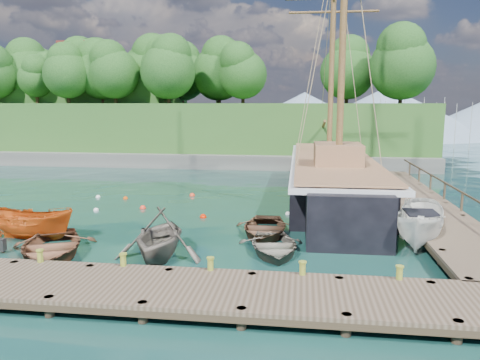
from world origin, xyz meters
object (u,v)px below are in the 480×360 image
at_px(motorboat_orange, 33,239).
at_px(cabin_boat_white, 419,245).
at_px(rowboat_2, 264,235).
at_px(rowboat_3, 273,253).
at_px(schooner, 332,182).
at_px(rowboat_0, 51,256).
at_px(rowboat_1, 160,257).

xyz_separation_m(motorboat_orange, cabin_boat_white, (17.01, 1.45, 0.00)).
bearing_deg(rowboat_2, rowboat_3, -77.27).
distance_m(rowboat_3, cabin_boat_white, 6.46).
distance_m(cabin_boat_white, schooner, 9.78).
height_order(rowboat_0, schooner, schooner).
xyz_separation_m(rowboat_3, motorboat_orange, (-10.83, 0.45, 0.00)).
distance_m(rowboat_1, rowboat_3, 4.58).
height_order(rowboat_0, rowboat_1, rowboat_1).
bearing_deg(rowboat_0, cabin_boat_white, -9.20).
height_order(rowboat_2, schooner, schooner).
bearing_deg(schooner, rowboat_2, -113.35).
distance_m(rowboat_3, schooner, 11.53).
relative_size(motorboat_orange, cabin_boat_white, 0.82).
relative_size(rowboat_0, rowboat_1, 1.19).
bearing_deg(schooner, rowboat_1, -121.69).
distance_m(rowboat_2, rowboat_3, 2.62).
xyz_separation_m(rowboat_0, schooner, (11.75, 12.73, 1.15)).
bearing_deg(motorboat_orange, rowboat_1, -99.15).
distance_m(rowboat_0, cabin_boat_white, 15.36).
xyz_separation_m(rowboat_1, motorboat_orange, (-6.41, 1.65, 0.00)).
bearing_deg(rowboat_1, rowboat_2, 42.06).
bearing_deg(cabin_boat_white, motorboat_orange, -157.44).
xyz_separation_m(cabin_boat_white, schooner, (-3.19, 9.17, 1.15)).
bearing_deg(rowboat_0, rowboat_1, -16.56).
distance_m(rowboat_1, rowboat_2, 5.35).
xyz_separation_m(rowboat_2, schooner, (3.58, 8.53, 1.15)).
xyz_separation_m(rowboat_1, cabin_boat_white, (10.60, 3.10, 0.00)).
relative_size(rowboat_0, schooner, 0.17).
bearing_deg(schooner, rowboat_0, -133.30).
relative_size(rowboat_3, motorboat_orange, 0.94).
relative_size(rowboat_3, schooner, 0.14).
relative_size(motorboat_orange, schooner, 0.15).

